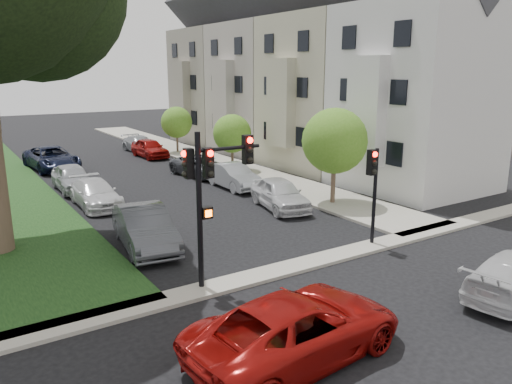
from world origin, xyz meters
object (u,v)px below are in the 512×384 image
traffic_signal_secondary (373,179)px  car_parked_0 (280,194)px  small_tree_c (177,122)px  traffic_signal_main (210,182)px  car_parked_2 (201,166)px  car_parked_7 (72,178)px  small_tree_a (335,141)px  car_parked_8 (52,158)px  car_parked_3 (150,148)px  car_cross_near (297,328)px  car_parked_6 (95,194)px  car_parked_1 (233,176)px  small_tree_b (232,134)px  car_parked_5 (145,228)px  car_parked_4 (140,144)px

traffic_signal_secondary → car_parked_0: traffic_signal_secondary is taller
small_tree_c → traffic_signal_main: 25.86m
traffic_signal_main → car_parked_2: size_ratio=1.04×
traffic_signal_main → car_parked_7: bearing=92.0°
traffic_signal_main → car_parked_2: traffic_signal_main is taller
small_tree_a → traffic_signal_main: bearing=-151.1°
car_parked_8 → car_parked_3: bearing=1.8°
small_tree_c → car_parked_7: (-10.16, -8.58, -1.74)m
car_parked_3 → car_parked_8: car_parked_8 is taller
car_parked_3 → car_parked_0: bearing=-92.8°
car_parked_7 → car_parked_8: car_parked_8 is taller
car_cross_near → car_parked_6: car_cross_near is taller
car_parked_1 → traffic_signal_secondary: bearing=-92.1°
traffic_signal_secondary → car_parked_2: bearing=88.5°
small_tree_c → traffic_signal_main: bearing=-111.8°
traffic_signal_main → car_parked_2: 16.84m
small_tree_b → car_parked_7: bearing=179.0°
small_tree_b → car_parked_5: size_ratio=0.79×
car_parked_6 → car_parked_4: bearing=63.0°
car_parked_2 → small_tree_a: bearing=-83.8°
small_tree_c → car_parked_0: size_ratio=0.85×
small_tree_b → car_parked_8: size_ratio=0.67×
car_parked_2 → car_cross_near: bearing=-118.6°
small_tree_a → car_parked_8: size_ratio=0.86×
car_parked_1 → car_parked_5: bearing=-139.1°
car_parked_1 → car_parked_4: 15.19m
small_tree_a → car_parked_3: (-2.60, 17.97, -2.48)m
car_parked_6 → car_parked_7: car_parked_7 is taller
car_cross_near → car_parked_6: (-0.22, 15.94, -0.12)m
small_tree_c → car_cross_near: small_tree_c is taller
small_tree_b → car_parked_4: small_tree_b is taller
car_parked_1 → car_parked_7: 8.91m
car_cross_near → car_parked_5: size_ratio=1.15×
traffic_signal_main → car_parked_5: bearing=96.2°
car_parked_3 → car_parked_7: bearing=-136.4°
traffic_signal_secondary → car_parked_3: traffic_signal_secondary is taller
car_cross_near → car_parked_0: car_cross_near is taller
car_cross_near → car_parked_1: size_ratio=1.29×
car_parked_0 → car_parked_8: car_parked_8 is taller
car_parked_1 → car_parked_7: size_ratio=0.99×
traffic_signal_main → car_parked_3: 24.47m
car_parked_4 → car_parked_8: car_parked_8 is taller
traffic_signal_main → small_tree_c: bearing=68.2°
traffic_signal_secondary → car_parked_7: traffic_signal_secondary is taller
car_parked_2 → car_parked_3: (-0.16, 8.30, 0.07)m
car_parked_3 → car_parked_7: car_parked_7 is taller
traffic_signal_secondary → car_parked_5: traffic_signal_secondary is taller
small_tree_b → car_parked_1: bearing=-119.8°
car_parked_4 → car_parked_3: bearing=-99.4°
car_parked_5 → car_parked_4: bearing=78.1°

